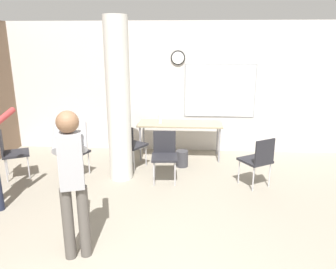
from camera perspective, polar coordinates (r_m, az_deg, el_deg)
name	(u,v)px	position (r m, az deg, el deg)	size (l,w,h in m)	color
wall_back	(168,88)	(7.24, -0.06, 8.12)	(8.00, 0.15, 2.80)	silver
support_pillar	(118,101)	(5.67, -8.62, 5.72)	(0.41, 0.41, 2.80)	silver
folding_table	(180,126)	(6.81, 2.11, 1.57)	(1.73, 0.63, 0.75)	tan
bottle_on_table	(160,119)	(6.74, -1.37, 2.80)	(0.07, 0.07, 0.27)	silver
waste_bin	(182,159)	(6.47, 2.45, -4.20)	(0.24, 0.24, 0.32)	#38383D
chair_table_front	(164,153)	(5.73, -0.62, -3.19)	(0.47, 0.47, 0.87)	#232328
chair_mid_room	(258,158)	(5.66, 15.45, -4.03)	(0.61, 0.61, 0.87)	#232328
chair_near_pillar	(71,150)	(6.10, -16.60, -2.68)	(0.58, 0.58, 0.87)	#232328
chair_by_left_wall	(11,151)	(6.46, -25.67, -2.58)	(0.59, 0.59, 0.87)	#232328
chair_table_left	(130,143)	(6.31, -6.62, -1.48)	(0.61, 0.61, 0.87)	#232328
person_playing_front	(72,174)	(3.71, -16.37, -6.64)	(0.52, 0.68, 1.71)	#514C47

